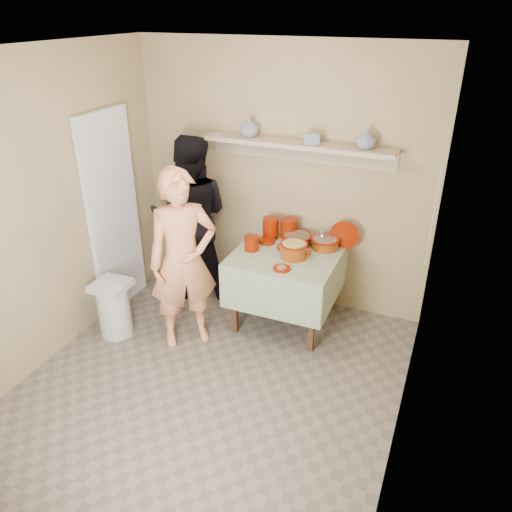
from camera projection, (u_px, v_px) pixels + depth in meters
The scene contains 22 objects.
ground at pixel (204, 395), 4.08m from camera, with size 3.50×3.50×0.00m, color #6D6255.
tile_panel at pixel (113, 214), 4.91m from camera, with size 0.06×0.70×2.00m, color silver.
plate_stack_a at pixel (271, 228), 4.94m from camera, with size 0.16×0.16×0.21m, color #6D1100.
plate_stack_b at pixel (289, 229), 4.94m from camera, with size 0.17×0.17×0.20m, color #6D1100.
bowl_stack at pixel (252, 243), 4.71m from camera, with size 0.14×0.14×0.14m, color #6D1100.
empty_bowl at pixel (267, 241), 4.87m from camera, with size 0.16×0.16×0.05m, color #6D1100.
propped_lid at pixel (344, 235), 4.75m from camera, with size 0.28×0.28×0.02m, color #6D1100.
vase_right at pixel (366, 138), 4.31m from camera, with size 0.17×0.17×0.18m, color navy.
vase_left at pixel (249, 127), 4.70m from camera, with size 0.18×0.18×0.19m, color navy.
ceramic_box at pixel (312, 139), 4.48m from camera, with size 0.14×0.10×0.10m, color navy.
person_cook at pixel (183, 261), 4.38m from camera, with size 0.61×0.40×1.67m, color #E89064.
person_helper at pixel (191, 218), 5.16m from camera, with size 0.84×0.66×1.73m, color black.
room_shell at pixel (192, 211), 3.34m from camera, with size 3.04×3.54×2.62m.
serving_table at pixel (287, 263), 4.75m from camera, with size 0.97×0.97×0.76m.
cazuela_meat_a at pixel (297, 239), 4.83m from camera, with size 0.30×0.30×0.10m.
cazuela_meat_b at pixel (325, 242), 4.75m from camera, with size 0.28×0.28×0.10m.
ladle at pixel (322, 236), 4.75m from camera, with size 0.08×0.26×0.19m.
cazuela_rice at pixel (294, 249), 4.56m from camera, with size 0.33×0.25×0.14m.
front_plate at pixel (282, 268), 4.39m from camera, with size 0.16×0.16×0.03m.
wall_shelf at pixel (299, 146), 4.60m from camera, with size 1.80×0.25×0.21m.
trash_bin at pixel (114, 308), 4.71m from camera, with size 0.32×0.32×0.56m.
electrical_cord at pixel (433, 216), 4.21m from camera, with size 0.01×0.05×0.90m.
Camera 1 is at (1.60, -2.70, 2.86)m, focal length 35.00 mm.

